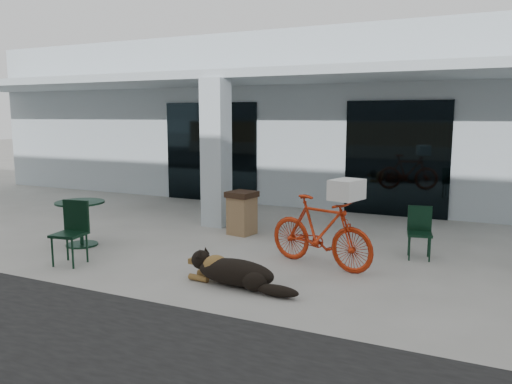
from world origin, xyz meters
The scene contains 14 objects.
ground centered at (0.00, 0.00, 0.00)m, with size 80.00×80.00×0.00m, color #A7A49E.
building centered at (0.00, 8.50, 2.25)m, with size 22.00×7.00×4.50m, color #B2C0C9.
storefront_glass_left centered at (-3.20, 4.98, 1.35)m, with size 2.80×0.06×2.70m, color black.
storefront_glass_right centered at (1.80, 4.98, 1.35)m, with size 2.40×0.06×2.70m, color black.
column centered at (-1.50, 2.30, 1.56)m, with size 0.50×0.50×3.12m, color #B2C0C9.
overhang centered at (0.00, 3.60, 3.21)m, with size 22.00×2.80×0.18m, color #B2C0C9.
bicycle centered at (1.44, 0.40, 0.56)m, with size 0.52×1.86×1.12m, color #B02A0E.
laundry_basket centered at (1.87, 0.28, 1.27)m, with size 0.51×0.38×0.30m, color white.
dog centered at (0.67, -1.00, 0.22)m, with size 1.33×0.44×0.44m, color black, non-canonical shape.
cup_near_dog centered at (0.50, -0.73, 0.05)m, with size 0.08×0.08×0.10m, color white.
cafe_table_near centered at (-2.90, -0.23, 0.41)m, with size 0.87×0.87×0.82m, color #10301F, non-canonical shape.
cafe_chair_near centered at (-2.20, -1.20, 0.51)m, with size 0.46×0.50×1.01m, color #10301F, non-canonical shape.
cafe_chair_far_a centered at (2.80, 1.49, 0.43)m, with size 0.39×0.43×0.86m, color #10301F, non-canonical shape.
trash_receptacle centered at (-0.64, 1.80, 0.43)m, with size 0.51×0.51×0.87m, color olive, non-canonical shape.
Camera 1 is at (3.75, -6.92, 2.36)m, focal length 35.00 mm.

